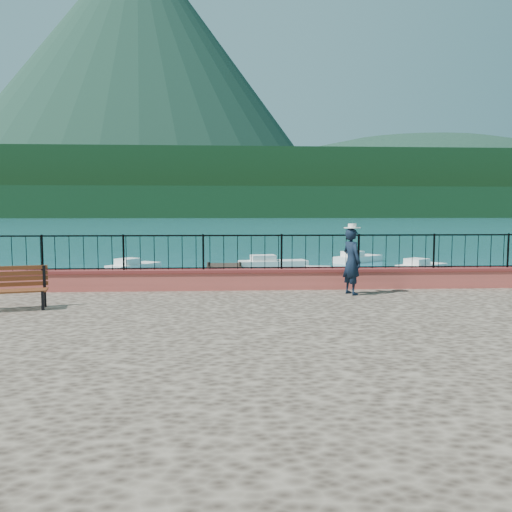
{
  "coord_description": "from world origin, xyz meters",
  "views": [
    {
      "loc": [
        -1.84,
        -10.24,
        3.38
      ],
      "look_at": [
        -1.12,
        2.0,
        2.3
      ],
      "focal_mm": 35.0,
      "sensor_mm": 36.0,
      "label": 1
    }
  ],
  "objects": [
    {
      "name": "boat_4",
      "position": [
        0.98,
        20.03,
        0.4
      ],
      "size": [
        4.3,
        1.86,
        0.8
      ],
      "primitive_type": "cube",
      "rotation": [
        0.0,
        0.0,
        0.14
      ],
      "color": "silver",
      "rests_on": "ground"
    },
    {
      "name": "person",
      "position": [
        1.45,
        2.7,
        2.08
      ],
      "size": [
        0.63,
        0.75,
        1.76
      ],
      "primitive_type": "imported",
      "rotation": [
        0.0,
        0.0,
        1.96
      ],
      "color": "black",
      "rests_on": "promenade"
    },
    {
      "name": "volcano",
      "position": [
        -120.0,
        700.0,
        190.0
      ],
      "size": [
        560.0,
        560.0,
        380.0
      ],
      "primitive_type": "cone",
      "color": "#142D23",
      "rests_on": "ground"
    },
    {
      "name": "far_forest",
      "position": [
        0.0,
        300.0,
        9.0
      ],
      "size": [
        900.0,
        60.0,
        18.0
      ],
      "primitive_type": "cube",
      "color": "black",
      "rests_on": "ground"
    },
    {
      "name": "foothills",
      "position": [
        0.0,
        360.0,
        22.0
      ],
      "size": [
        900.0,
        120.0,
        44.0
      ],
      "primitive_type": "cube",
      "color": "black",
      "rests_on": "ground"
    },
    {
      "name": "boat_2",
      "position": [
        9.26,
        17.41,
        0.4
      ],
      "size": [
        3.43,
        2.96,
        0.8
      ],
      "primitive_type": "cube",
      "rotation": [
        0.0,
        0.0,
        0.62
      ],
      "color": "silver",
      "rests_on": "ground"
    },
    {
      "name": "companion_hill",
      "position": [
        220.0,
        560.0,
        0.0
      ],
      "size": [
        448.0,
        384.0,
        180.0
      ],
      "primitive_type": "ellipsoid",
      "color": "#142D23",
      "rests_on": "ground"
    },
    {
      "name": "parapet",
      "position": [
        0.0,
        3.7,
        1.49
      ],
      "size": [
        28.0,
        0.46,
        0.58
      ],
      "primitive_type": "cube",
      "color": "#C65047",
      "rests_on": "promenade"
    },
    {
      "name": "boat_1",
      "position": [
        3.02,
        13.16,
        0.4
      ],
      "size": [
        3.67,
        1.84,
        0.8
      ],
      "primitive_type": "cube",
      "rotation": [
        0.0,
        0.0,
        -0.16
      ],
      "color": "silver",
      "rests_on": "ground"
    },
    {
      "name": "boat_3",
      "position": [
        -7.18,
        18.55,
        0.4
      ],
      "size": [
        2.89,
        3.4,
        0.8
      ],
      "primitive_type": "cube",
      "rotation": [
        0.0,
        0.0,
        0.97
      ],
      "color": "silver",
      "rests_on": "ground"
    },
    {
      "name": "railing",
      "position": [
        0.0,
        3.7,
        2.25
      ],
      "size": [
        27.0,
        0.05,
        0.95
      ],
      "primitive_type": "cube",
      "color": "black",
      "rests_on": "parapet"
    },
    {
      "name": "boat_0",
      "position": [
        -3.15,
        6.95,
        0.4
      ],
      "size": [
        4.39,
        1.38,
        0.8
      ],
      "primitive_type": "cube",
      "rotation": [
        0.0,
        0.0,
        -0.02
      ],
      "color": "silver",
      "rests_on": "ground"
    },
    {
      "name": "ground",
      "position": [
        0.0,
        0.0,
        0.0
      ],
      "size": [
        2000.0,
        2000.0,
        0.0
      ],
      "primitive_type": "plane",
      "color": "#19596B",
      "rests_on": "ground"
    },
    {
      "name": "park_bench",
      "position": [
        -6.76,
        1.02,
        1.49
      ],
      "size": [
        1.82,
        0.96,
        0.96
      ],
      "rotation": [
        0.0,
        0.0,
        0.24
      ],
      "color": "black",
      "rests_on": "promenade"
    },
    {
      "name": "hat",
      "position": [
        1.45,
        2.7,
        3.02
      ],
      "size": [
        0.44,
        0.44,
        0.12
      ],
      "primitive_type": "cylinder",
      "color": "white",
      "rests_on": "person"
    },
    {
      "name": "boat_5",
      "position": [
        7.02,
        22.92,
        0.4
      ],
      "size": [
        3.8,
        3.34,
        0.8
      ],
      "primitive_type": "cube",
      "rotation": [
        0.0,
        0.0,
        0.66
      ],
      "color": "white",
      "rests_on": "ground"
    },
    {
      "name": "dock",
      "position": [
        -2.0,
        12.0,
        0.15
      ],
      "size": [
        2.0,
        16.0,
        0.3
      ],
      "primitive_type": "cube",
      "color": "#2D231C",
      "rests_on": "ground"
    }
  ]
}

